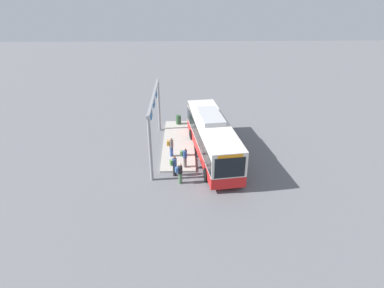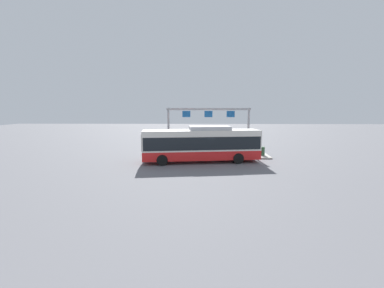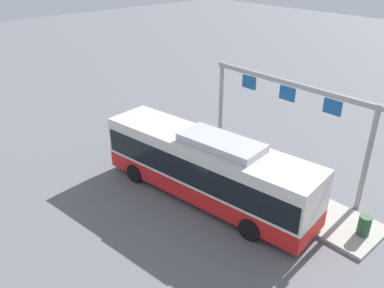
{
  "view_description": "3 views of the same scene",
  "coord_description": "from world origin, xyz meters",
  "px_view_note": "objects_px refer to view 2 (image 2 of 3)",
  "views": [
    {
      "loc": [
        23.97,
        -2.26,
        13.16
      ],
      "look_at": [
        0.97,
        -1.69,
        1.6
      ],
      "focal_mm": 30.07,
      "sensor_mm": 36.0,
      "label": 1
    },
    {
      "loc": [
        0.32,
        24.47,
        5.18
      ],
      "look_at": [
        0.89,
        -0.31,
        1.71
      ],
      "focal_mm": 24.12,
      "sensor_mm": 36.0,
      "label": 2
    },
    {
      "loc": [
        -11.57,
        11.3,
        11.03
      ],
      "look_at": [
        2.95,
        -1.77,
        1.25
      ],
      "focal_mm": 36.85,
      "sensor_mm": 36.0,
      "label": 3
    }
  ],
  "objects_px": {
    "person_boarding": "(181,147)",
    "person_waiting_near": "(172,148)",
    "person_waiting_mid": "(162,148)",
    "person_waiting_far": "(198,146)",
    "trash_bin": "(262,151)",
    "bus_main": "(201,143)"
  },
  "relations": [
    {
      "from": "person_boarding",
      "to": "person_waiting_near",
      "type": "relative_size",
      "value": 1.0
    },
    {
      "from": "person_boarding",
      "to": "person_waiting_mid",
      "type": "relative_size",
      "value": 1.0
    },
    {
      "from": "person_boarding",
      "to": "person_waiting_far",
      "type": "height_order",
      "value": "same"
    },
    {
      "from": "person_waiting_mid",
      "to": "person_waiting_far",
      "type": "bearing_deg",
      "value": 80.93
    },
    {
      "from": "person_boarding",
      "to": "trash_bin",
      "type": "distance_m",
      "value": 8.72
    },
    {
      "from": "person_waiting_near",
      "to": "trash_bin",
      "type": "height_order",
      "value": "person_waiting_near"
    },
    {
      "from": "bus_main",
      "to": "person_boarding",
      "type": "relative_size",
      "value": 6.78
    },
    {
      "from": "bus_main",
      "to": "person_waiting_far",
      "type": "relative_size",
      "value": 6.78
    },
    {
      "from": "person_boarding",
      "to": "person_waiting_near",
      "type": "bearing_deg",
      "value": -116.28
    },
    {
      "from": "bus_main",
      "to": "trash_bin",
      "type": "relative_size",
      "value": 12.58
    },
    {
      "from": "person_waiting_near",
      "to": "trash_bin",
      "type": "xyz_separation_m",
      "value": [
        -9.69,
        0.2,
        -0.28
      ]
    },
    {
      "from": "person_waiting_mid",
      "to": "person_waiting_far",
      "type": "xyz_separation_m",
      "value": [
        -3.87,
        -0.76,
        0.16
      ]
    },
    {
      "from": "bus_main",
      "to": "person_waiting_near",
      "type": "height_order",
      "value": "bus_main"
    },
    {
      "from": "bus_main",
      "to": "person_boarding",
      "type": "bearing_deg",
      "value": -55.16
    },
    {
      "from": "person_boarding",
      "to": "person_waiting_mid",
      "type": "distance_m",
      "value": 2.1
    },
    {
      "from": "trash_bin",
      "to": "person_boarding",
      "type": "bearing_deg",
      "value": 3.88
    },
    {
      "from": "bus_main",
      "to": "trash_bin",
      "type": "xyz_separation_m",
      "value": [
        -6.58,
        -2.89,
        -1.2
      ]
    },
    {
      "from": "person_boarding",
      "to": "person_waiting_far",
      "type": "relative_size",
      "value": 1.0
    },
    {
      "from": "person_waiting_far",
      "to": "trash_bin",
      "type": "bearing_deg",
      "value": 93.65
    },
    {
      "from": "person_waiting_near",
      "to": "person_waiting_mid",
      "type": "relative_size",
      "value": 1.0
    },
    {
      "from": "person_boarding",
      "to": "person_waiting_near",
      "type": "distance_m",
      "value": 1.28
    },
    {
      "from": "bus_main",
      "to": "person_waiting_mid",
      "type": "relative_size",
      "value": 6.78
    }
  ]
}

